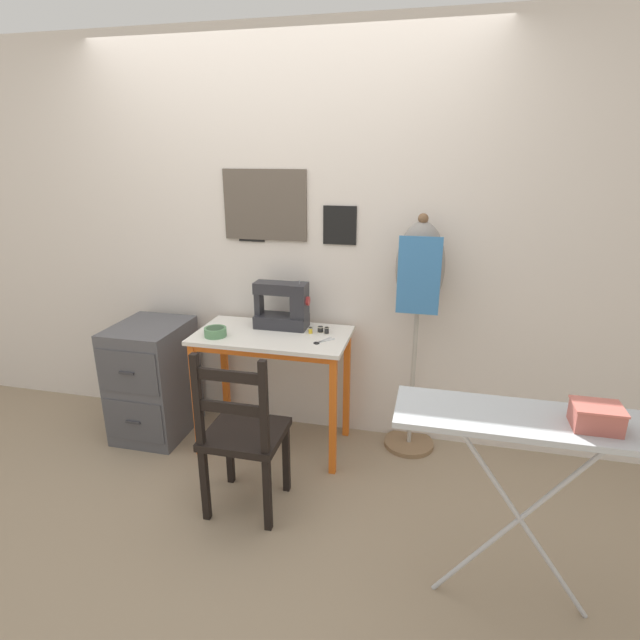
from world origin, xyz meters
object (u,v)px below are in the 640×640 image
dress_form (419,286)px  thread_spool_far_edge (327,331)px  wooden_chair (243,436)px  filing_cabinet (153,380)px  fabric_bowl (215,332)px  thread_spool_mid_table (320,329)px  storage_box (596,417)px  thread_spool_near_machine (311,331)px  ironing_board (533,431)px  sewing_machine (284,307)px  scissors (321,342)px

dress_form → thread_spool_far_edge: bearing=-168.7°
wooden_chair → filing_cabinet: wooden_chair is taller
filing_cabinet → thread_spool_far_edge: bearing=5.1°
fabric_bowl → dress_form: dress_form is taller
thread_spool_mid_table → dress_form: (0.58, 0.09, 0.29)m
fabric_bowl → dress_form: bearing=14.5°
thread_spool_far_edge → thread_spool_mid_table: bearing=155.9°
filing_cabinet → storage_box: bearing=-21.5°
fabric_bowl → thread_spool_far_edge: (0.64, 0.20, -0.01)m
thread_spool_near_machine → storage_box: 1.67m
fabric_bowl → ironing_board: 1.86m
fabric_bowl → storage_box: bearing=-24.4°
storage_box → filing_cabinet: bearing=158.5°
fabric_bowl → thread_spool_far_edge: fabric_bowl is taller
thread_spool_mid_table → wooden_chair: bearing=-108.3°
sewing_machine → thread_spool_mid_table: sewing_machine is taller
wooden_chair → filing_cabinet: (-0.88, 0.60, -0.06)m
fabric_bowl → thread_spool_far_edge: 0.67m
thread_spool_near_machine → thread_spool_mid_table: bearing=37.4°
scissors → storage_box: bearing=-36.3°
dress_form → storage_box: (0.69, -1.15, -0.14)m
thread_spool_near_machine → ironing_board: (1.12, -1.00, 0.04)m
thread_spool_far_edge → storage_box: size_ratio=0.25×
scissors → wooden_chair: size_ratio=0.14×
wooden_chair → ironing_board: size_ratio=0.91×
thread_spool_mid_table → dress_form: size_ratio=0.03×
sewing_machine → storage_box: sewing_machine is taller
thread_spool_far_edge → filing_cabinet: (-1.17, -0.10, -0.41)m
ironing_board → storage_box: size_ratio=6.15×
thread_spool_far_edge → wooden_chair: bearing=-111.9°
scissors → thread_spool_far_edge: 0.15m
thread_spool_near_machine → thread_spool_far_edge: size_ratio=0.91×
wooden_chair → storage_box: storage_box is taller
scissors → filing_cabinet: (-1.17, 0.04, -0.39)m
scissors → dress_form: 0.66m
thread_spool_far_edge → wooden_chair: wooden_chair is taller
dress_form → ironing_board: bearing=-66.3°
filing_cabinet → ironing_board: (2.19, -0.91, 0.45)m
fabric_bowl → thread_spool_mid_table: bearing=19.8°
sewing_machine → dress_form: size_ratio=0.23×
thread_spool_near_machine → wooden_chair: bearing=-105.3°
thread_spool_near_machine → thread_spool_far_edge: thread_spool_far_edge is taller
fabric_bowl → thread_spool_near_machine: (0.55, 0.18, -0.01)m
scissors → fabric_bowl: bearing=-175.5°
thread_spool_near_machine → filing_cabinet: bearing=-175.6°
wooden_chair → filing_cabinet: size_ratio=1.21×
thread_spool_near_machine → thread_spool_mid_table: (0.05, 0.04, -0.00)m
thread_spool_mid_table → filing_cabinet: bearing=-173.7°
thread_spool_far_edge → dress_form: (0.53, 0.11, 0.28)m
storage_box → wooden_chair: bearing=167.3°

